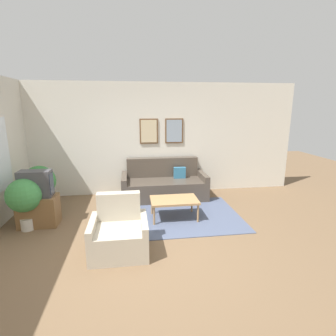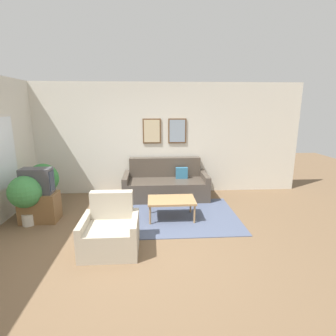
{
  "view_description": "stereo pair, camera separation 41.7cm",
  "coord_description": "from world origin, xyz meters",
  "px_view_note": "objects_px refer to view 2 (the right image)",
  "views": [
    {
      "loc": [
        -0.12,
        -3.68,
        2.13
      ],
      "look_at": [
        0.64,
        1.71,
        0.85
      ],
      "focal_mm": 28.0,
      "sensor_mm": 36.0,
      "label": 1
    },
    {
      "loc": [
        0.3,
        -3.72,
        2.13
      ],
      "look_at": [
        0.64,
        1.71,
        0.85
      ],
      "focal_mm": 28.0,
      "sensor_mm": 36.0,
      "label": 2
    }
  ],
  "objects_px": {
    "armchair": "(111,232)",
    "tv": "(37,181)",
    "couch": "(166,185)",
    "potted_plant_tall": "(25,193)",
    "coffee_table": "(171,201)"
  },
  "relations": [
    {
      "from": "couch",
      "to": "potted_plant_tall",
      "type": "bearing_deg",
      "value": -152.59
    },
    {
      "from": "armchair",
      "to": "tv",
      "type": "bearing_deg",
      "value": 150.72
    },
    {
      "from": "couch",
      "to": "armchair",
      "type": "height_order",
      "value": "couch"
    },
    {
      "from": "potted_plant_tall",
      "to": "coffee_table",
      "type": "bearing_deg",
      "value": 2.35
    },
    {
      "from": "tv",
      "to": "armchair",
      "type": "distance_m",
      "value": 1.93
    },
    {
      "from": "couch",
      "to": "coffee_table",
      "type": "relative_size",
      "value": 2.18
    },
    {
      "from": "couch",
      "to": "armchair",
      "type": "bearing_deg",
      "value": -112.76
    },
    {
      "from": "armchair",
      "to": "potted_plant_tall",
      "type": "relative_size",
      "value": 0.9
    },
    {
      "from": "couch",
      "to": "armchair",
      "type": "distance_m",
      "value": 2.5
    },
    {
      "from": "couch",
      "to": "armchair",
      "type": "xyz_separation_m",
      "value": [
        -0.97,
        -2.3,
        -0.03
      ]
    },
    {
      "from": "couch",
      "to": "tv",
      "type": "relative_size",
      "value": 3.58
    },
    {
      "from": "couch",
      "to": "tv",
      "type": "height_order",
      "value": "tv"
    },
    {
      "from": "potted_plant_tall",
      "to": "couch",
      "type": "bearing_deg",
      "value": 27.41
    },
    {
      "from": "couch",
      "to": "tv",
      "type": "bearing_deg",
      "value": -154.22
    },
    {
      "from": "couch",
      "to": "tv",
      "type": "xyz_separation_m",
      "value": [
        -2.45,
        -1.19,
        0.48
      ]
    }
  ]
}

